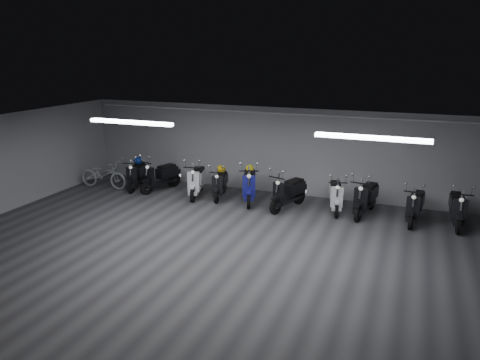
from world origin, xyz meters
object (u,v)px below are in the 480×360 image
at_px(scooter_0, 136,171).
at_px(scooter_5, 288,187).
at_px(scooter_6, 336,190).
at_px(helmet_1, 221,169).
at_px(scooter_1, 160,171).
at_px(scooter_2, 197,176).
at_px(scooter_4, 249,180).
at_px(bicycle, 103,172).
at_px(helmet_0, 250,168).
at_px(helmet_2, 138,161).
at_px(scooter_9, 458,203).
at_px(scooter_7, 366,193).
at_px(scooter_3, 220,180).
at_px(scooter_8, 416,201).

height_order(scooter_0, scooter_5, scooter_5).
height_order(scooter_6, helmet_1, scooter_6).
relative_size(scooter_6, helmet_1, 6.17).
height_order(scooter_5, helmet_1, scooter_5).
relative_size(scooter_1, scooter_2, 0.97).
bearing_deg(scooter_6, scooter_4, 168.74).
bearing_deg(scooter_4, bicycle, 165.79).
bearing_deg(scooter_6, scooter_0, 168.20).
relative_size(helmet_0, helmet_2, 0.85).
xyz_separation_m(scooter_9, helmet_2, (-9.92, 0.08, 0.27)).
distance_m(scooter_2, bicycle, 3.39).
distance_m(scooter_0, scooter_9, 9.87).
bearing_deg(helmet_0, scooter_7, -3.33).
bearing_deg(scooter_2, helmet_1, 10.42).
xyz_separation_m(scooter_6, helmet_2, (-6.72, 0.05, 0.29)).
xyz_separation_m(scooter_9, bicycle, (-10.97, -0.46, -0.09)).
bearing_deg(helmet_1, scooter_0, -173.77).
bearing_deg(scooter_0, scooter_4, -13.59).
bearing_deg(scooter_3, helmet_0, 1.53).
height_order(scooter_0, helmet_2, scooter_0).
xyz_separation_m(bicycle, helmet_2, (1.04, 0.54, 0.35)).
xyz_separation_m(scooter_3, scooter_5, (2.29, -0.24, 0.07)).
height_order(scooter_3, helmet_0, scooter_3).
height_order(scooter_6, scooter_9, scooter_9).
bearing_deg(helmet_0, helmet_2, -178.49).
bearing_deg(scooter_5, scooter_2, -162.47).
xyz_separation_m(scooter_4, helmet_2, (-4.09, 0.14, 0.21)).
xyz_separation_m(scooter_5, helmet_1, (-2.34, 0.46, 0.22)).
height_order(scooter_1, helmet_2, scooter_1).
xyz_separation_m(scooter_0, scooter_5, (5.32, -0.14, 0.04)).
bearing_deg(scooter_4, scooter_6, -16.57).
relative_size(scooter_2, scooter_7, 1.00).
xyz_separation_m(scooter_6, bicycle, (-7.76, -0.49, -0.06)).
bearing_deg(scooter_6, scooter_7, -16.84).
distance_m(scooter_8, bicycle, 9.93).
relative_size(scooter_5, scooter_7, 0.99).
relative_size(scooter_8, scooter_9, 0.97).
xyz_separation_m(scooter_6, scooter_8, (2.16, -0.17, 0.00)).
bearing_deg(scooter_3, scooter_2, 176.38).
distance_m(scooter_1, scooter_7, 6.64).
distance_m(scooter_0, scooter_1, 0.88).
bearing_deg(helmet_0, helmet_1, -179.56).
bearing_deg(helmet_1, scooter_9, -1.52).
xyz_separation_m(scooter_3, helmet_2, (-3.09, 0.12, 0.32)).
bearing_deg(scooter_2, scooter_9, -13.78).
relative_size(scooter_0, scooter_2, 0.93).
bearing_deg(helmet_1, scooter_2, -154.62).
relative_size(scooter_6, bicycle, 0.97).
height_order(scooter_0, scooter_9, scooter_9).
xyz_separation_m(scooter_3, bicycle, (-4.14, -0.42, -0.04)).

